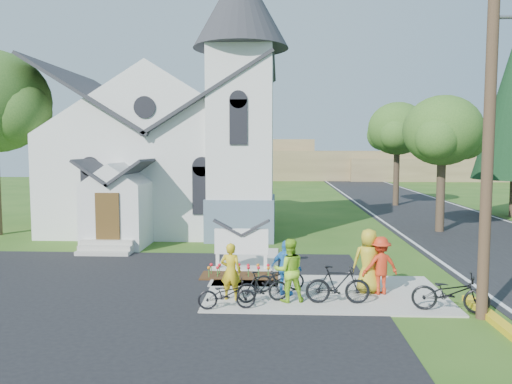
{
  "coord_description": "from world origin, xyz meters",
  "views": [
    {
      "loc": [
        0.12,
        -14.15,
        4.33
      ],
      "look_at": [
        -0.77,
        5.0,
        2.65
      ],
      "focal_mm": 35.0,
      "sensor_mm": 36.0,
      "label": 1
    }
  ],
  "objects_px": {
    "cyclist_0": "(231,271)",
    "bike_3": "(338,285)",
    "utility_pole": "(493,105)",
    "bike_4": "(450,293)",
    "bike_2": "(280,278)",
    "cyclist_2": "(286,268)",
    "church_sign": "(241,242)",
    "cyclist_4": "(369,261)",
    "bike_0": "(227,294)",
    "bike_1": "(263,286)",
    "cyclist_1": "(289,270)",
    "cyclist_3": "(380,265)"
  },
  "relations": [
    {
      "from": "cyclist_0",
      "to": "bike_3",
      "type": "height_order",
      "value": "cyclist_0"
    },
    {
      "from": "utility_pole",
      "to": "bike_4",
      "type": "height_order",
      "value": "utility_pole"
    },
    {
      "from": "cyclist_0",
      "to": "bike_2",
      "type": "relative_size",
      "value": 1.06
    },
    {
      "from": "cyclist_2",
      "to": "bike_3",
      "type": "xyz_separation_m",
      "value": [
        1.41,
        -0.7,
        -0.28
      ]
    },
    {
      "from": "church_sign",
      "to": "cyclist_4",
      "type": "xyz_separation_m",
      "value": [
        3.98,
        -2.69,
        -0.02
      ]
    },
    {
      "from": "church_sign",
      "to": "bike_3",
      "type": "bearing_deg",
      "value": -52.06
    },
    {
      "from": "cyclist_0",
      "to": "bike_0",
      "type": "bearing_deg",
      "value": 98.68
    },
    {
      "from": "bike_2",
      "to": "church_sign",
      "type": "bearing_deg",
      "value": 10.79
    },
    {
      "from": "cyclist_4",
      "to": "cyclist_2",
      "type": "bearing_deg",
      "value": 7.48
    },
    {
      "from": "bike_1",
      "to": "cyclist_4",
      "type": "xyz_separation_m",
      "value": [
        3.11,
        1.06,
        0.52
      ]
    },
    {
      "from": "utility_pole",
      "to": "bike_3",
      "type": "bearing_deg",
      "value": 165.8
    },
    {
      "from": "bike_3",
      "to": "cyclist_4",
      "type": "distance_m",
      "value": 1.56
    },
    {
      "from": "utility_pole",
      "to": "bike_3",
      "type": "xyz_separation_m",
      "value": [
        -3.61,
        0.91,
        -4.82
      ]
    },
    {
      "from": "bike_1",
      "to": "bike_3",
      "type": "height_order",
      "value": "bike_3"
    },
    {
      "from": "cyclist_2",
      "to": "cyclist_4",
      "type": "bearing_deg",
      "value": -146.29
    },
    {
      "from": "bike_1",
      "to": "cyclist_4",
      "type": "relative_size",
      "value": 0.77
    },
    {
      "from": "bike_3",
      "to": "bike_4",
      "type": "xyz_separation_m",
      "value": [
        2.87,
        -0.57,
        -0.02
      ]
    },
    {
      "from": "church_sign",
      "to": "bike_4",
      "type": "height_order",
      "value": "church_sign"
    },
    {
      "from": "bike_0",
      "to": "cyclist_1",
      "type": "height_order",
      "value": "cyclist_1"
    },
    {
      "from": "bike_0",
      "to": "cyclist_4",
      "type": "distance_m",
      "value": 4.43
    },
    {
      "from": "church_sign",
      "to": "cyclist_0",
      "type": "relative_size",
      "value": 1.35
    },
    {
      "from": "utility_pole",
      "to": "cyclist_0",
      "type": "distance_m",
      "value": 8.09
    },
    {
      "from": "bike_2",
      "to": "cyclist_3",
      "type": "height_order",
      "value": "cyclist_3"
    },
    {
      "from": "bike_3",
      "to": "cyclist_3",
      "type": "bearing_deg",
      "value": -54.2
    },
    {
      "from": "cyclist_1",
      "to": "cyclist_3",
      "type": "bearing_deg",
      "value": -172.89
    },
    {
      "from": "utility_pole",
      "to": "cyclist_4",
      "type": "bearing_deg",
      "value": 142.13
    },
    {
      "from": "bike_0",
      "to": "bike_2",
      "type": "bearing_deg",
      "value": -47.49
    },
    {
      "from": "cyclist_1",
      "to": "bike_2",
      "type": "bearing_deg",
      "value": -85.55
    },
    {
      "from": "bike_0",
      "to": "bike_2",
      "type": "relative_size",
      "value": 1.01
    },
    {
      "from": "cyclist_2",
      "to": "cyclist_4",
      "type": "relative_size",
      "value": 0.84
    },
    {
      "from": "bike_1",
      "to": "bike_4",
      "type": "xyz_separation_m",
      "value": [
        4.94,
        -0.6,
        0.07
      ]
    },
    {
      "from": "church_sign",
      "to": "bike_1",
      "type": "distance_m",
      "value": 3.89
    },
    {
      "from": "bike_0",
      "to": "utility_pole",
      "type": "bearing_deg",
      "value": -101.09
    },
    {
      "from": "bike_0",
      "to": "bike_3",
      "type": "distance_m",
      "value": 3.08
    },
    {
      "from": "church_sign",
      "to": "cyclist_2",
      "type": "relative_size",
      "value": 1.36
    },
    {
      "from": "bike_4",
      "to": "cyclist_3",
      "type": "bearing_deg",
      "value": 56.64
    },
    {
      "from": "bike_2",
      "to": "cyclist_3",
      "type": "xyz_separation_m",
      "value": [
        2.96,
        -0.13,
        0.45
      ]
    },
    {
      "from": "cyclist_0",
      "to": "bike_2",
      "type": "distance_m",
      "value": 1.7
    },
    {
      "from": "utility_pole",
      "to": "cyclist_0",
      "type": "relative_size",
      "value": 6.15
    },
    {
      "from": "cyclist_1",
      "to": "bike_4",
      "type": "xyz_separation_m",
      "value": [
        4.21,
        -0.71,
        -0.37
      ]
    },
    {
      "from": "cyclist_3",
      "to": "bike_3",
      "type": "bearing_deg",
      "value": 21.26
    },
    {
      "from": "bike_0",
      "to": "bike_3",
      "type": "relative_size",
      "value": 0.87
    },
    {
      "from": "cyclist_3",
      "to": "bike_4",
      "type": "relative_size",
      "value": 0.87
    },
    {
      "from": "cyclist_1",
      "to": "cyclist_0",
      "type": "bearing_deg",
      "value": -13.29
    },
    {
      "from": "bike_1",
      "to": "bike_2",
      "type": "distance_m",
      "value": 1.2
    },
    {
      "from": "church_sign",
      "to": "bike_1",
      "type": "bearing_deg",
      "value": -76.87
    },
    {
      "from": "cyclist_1",
      "to": "bike_0",
      "type": "bearing_deg",
      "value": 13.93
    },
    {
      "from": "cyclist_2",
      "to": "bike_0",
      "type": "bearing_deg",
      "value": 64.04
    },
    {
      "from": "bike_3",
      "to": "bike_4",
      "type": "height_order",
      "value": "bike_3"
    },
    {
      "from": "utility_pole",
      "to": "bike_2",
      "type": "height_order",
      "value": "utility_pole"
    }
  ]
}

